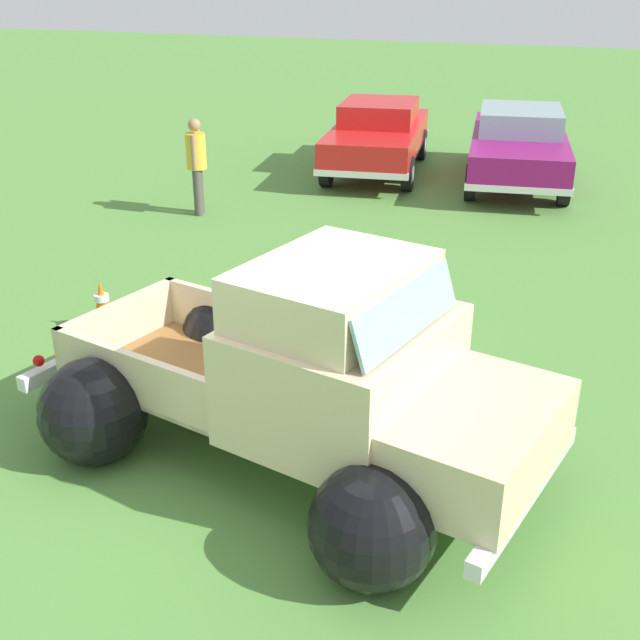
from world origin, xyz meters
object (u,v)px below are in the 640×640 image
(vintage_pickup_truck, at_px, (317,390))
(show_car_0, at_px, (378,134))
(spectator_0, at_px, (197,161))
(lane_cone_0, at_px, (103,306))
(show_car_1, at_px, (519,143))

(vintage_pickup_truck, xyz_separation_m, show_car_0, (-2.60, 10.46, 0.02))
(spectator_0, relative_size, lane_cone_0, 2.62)
(spectator_0, bearing_deg, lane_cone_0, 85.37)
(show_car_1, xyz_separation_m, spectator_0, (-4.88, -4.17, 0.15))
(vintage_pickup_truck, height_order, show_car_1, vintage_pickup_truck)
(spectator_0, distance_m, lane_cone_0, 4.88)
(spectator_0, bearing_deg, show_car_1, -159.02)
(show_car_0, distance_m, spectator_0, 4.53)
(lane_cone_0, bearing_deg, show_car_0, 84.93)
(show_car_0, distance_m, lane_cone_0, 8.77)
(spectator_0, xyz_separation_m, lane_cone_0, (1.25, -4.68, -0.63))
(vintage_pickup_truck, xyz_separation_m, lane_cone_0, (-3.37, 1.74, -0.45))
(vintage_pickup_truck, relative_size, spectator_0, 2.99)
(show_car_1, bearing_deg, show_car_0, -95.82)
(vintage_pickup_truck, bearing_deg, spectator_0, 138.61)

